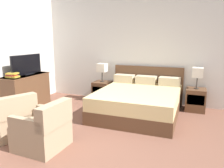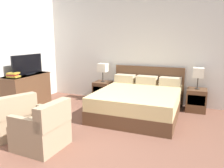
# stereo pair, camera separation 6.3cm
# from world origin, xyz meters

# --- Properties ---
(ground_plane) EXTENTS (9.87, 9.87, 0.00)m
(ground_plane) POSITION_xyz_m (0.00, 0.00, 0.00)
(ground_plane) COLOR brown
(wall_back) EXTENTS (6.38, 0.06, 2.83)m
(wall_back) POSITION_xyz_m (0.00, 3.32, 1.41)
(wall_back) COLOR beige
(wall_back) RESTS_ON ground
(wall_left) EXTENTS (0.06, 5.09, 2.83)m
(wall_left) POSITION_xyz_m (-2.62, 1.35, 1.41)
(wall_left) COLOR beige
(wall_left) RESTS_ON ground
(bed) EXTENTS (1.79, 2.03, 0.98)m
(bed) POSITION_xyz_m (0.35, 2.29, 0.30)
(bed) COLOR brown
(bed) RESTS_ON ground
(nightstand_left) EXTENTS (0.44, 0.47, 0.53)m
(nightstand_left) POSITION_xyz_m (-0.85, 2.99, 0.26)
(nightstand_left) COLOR brown
(nightstand_left) RESTS_ON ground
(nightstand_right) EXTENTS (0.44, 0.47, 0.53)m
(nightstand_right) POSITION_xyz_m (1.56, 2.99, 0.26)
(nightstand_right) COLOR brown
(nightstand_right) RESTS_ON ground
(table_lamp_left) EXTENTS (0.24, 0.24, 0.50)m
(table_lamp_left) POSITION_xyz_m (-0.85, 2.99, 0.91)
(table_lamp_left) COLOR #332D28
(table_lamp_left) RESTS_ON nightstand_left
(table_lamp_right) EXTENTS (0.24, 0.24, 0.50)m
(table_lamp_right) POSITION_xyz_m (1.56, 2.99, 0.91)
(table_lamp_right) COLOR #332D28
(table_lamp_right) RESTS_ON nightstand_right
(dresser) EXTENTS (0.52, 1.22, 0.83)m
(dresser) POSITION_xyz_m (-2.31, 1.71, 0.43)
(dresser) COLOR brown
(dresser) RESTS_ON ground
(tv) EXTENTS (0.18, 0.96, 0.48)m
(tv) POSITION_xyz_m (-2.31, 1.80, 1.06)
(tv) COLOR black
(tv) RESTS_ON dresser
(book_red_cover) EXTENTS (0.27, 0.20, 0.04)m
(book_red_cover) POSITION_xyz_m (-2.30, 1.33, 0.85)
(book_red_cover) COLOR gold
(book_red_cover) RESTS_ON dresser
(book_blue_cover) EXTENTS (0.21, 0.17, 0.04)m
(book_blue_cover) POSITION_xyz_m (-2.32, 1.33, 0.88)
(book_blue_cover) COLOR #B7282D
(book_blue_cover) RESTS_ON book_red_cover
(book_small_top) EXTENTS (0.25, 0.23, 0.03)m
(book_small_top) POSITION_xyz_m (-2.30, 1.33, 0.92)
(book_small_top) COLOR gold
(book_small_top) RESTS_ON book_blue_cover
(armchair_by_window) EXTENTS (0.90, 0.90, 0.76)m
(armchair_by_window) POSITION_xyz_m (-1.44, 0.39, 0.28)
(armchair_by_window) COLOR #9E8466
(armchair_by_window) RESTS_ON ground
(armchair_companion) EXTENTS (0.72, 0.71, 0.76)m
(armchair_companion) POSITION_xyz_m (-0.62, 0.20, 0.28)
(armchair_companion) COLOR #9E8466
(armchair_companion) RESTS_ON ground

